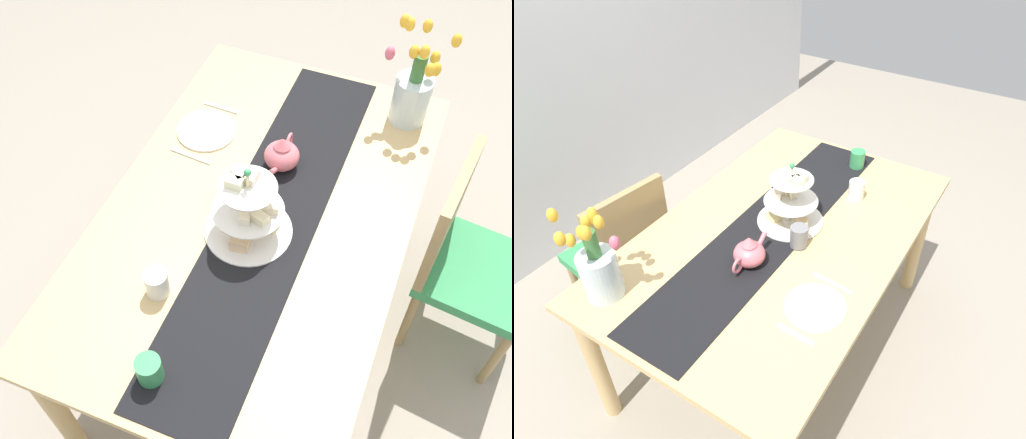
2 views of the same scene
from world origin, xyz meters
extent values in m
plane|color=gray|center=(0.00, 0.00, 0.00)|extent=(8.00, 8.00, 0.00)
cube|color=tan|center=(0.00, 0.00, 0.75)|extent=(1.67, 1.03, 0.03)
cylinder|color=tan|center=(-0.76, -0.45, 0.37)|extent=(0.07, 0.07, 0.73)
cylinder|color=tan|center=(0.76, -0.45, 0.37)|extent=(0.07, 0.07, 0.73)
cylinder|color=tan|center=(-0.76, 0.45, 0.37)|extent=(0.07, 0.07, 0.73)
cylinder|color=#9C8254|center=(-0.08, 0.97, 0.21)|extent=(0.04, 0.04, 0.41)
cylinder|color=#9C8254|center=(-0.12, 0.62, 0.21)|extent=(0.04, 0.04, 0.41)
cylinder|color=#9C8254|center=(-0.48, 0.66, 0.21)|extent=(0.04, 0.04, 0.41)
cube|color=#389356|center=(-0.28, 0.82, 0.43)|extent=(0.47, 0.47, 0.05)
cube|color=#9C8254|center=(-0.30, 0.63, 0.69)|extent=(0.42, 0.09, 0.45)
cube|color=black|center=(0.00, 0.05, 0.77)|extent=(1.61, 0.33, 0.00)
cylinder|color=beige|center=(0.09, 0.00, 0.91)|extent=(0.01, 0.01, 0.28)
cylinder|color=white|center=(0.09, 0.00, 0.77)|extent=(0.30, 0.30, 0.01)
cylinder|color=white|center=(0.09, 0.00, 0.88)|extent=(0.24, 0.24, 0.01)
cylinder|color=white|center=(0.09, 0.00, 0.99)|extent=(0.19, 0.19, 0.01)
cube|color=beige|center=(0.15, 0.00, 0.80)|extent=(0.08, 0.07, 0.05)
cube|color=#E8D48B|center=(0.05, 0.06, 0.79)|extent=(0.06, 0.07, 0.04)
cube|color=#D9BC88|center=(0.05, -0.08, 0.80)|extent=(0.07, 0.07, 0.05)
cube|color=#F2E6C6|center=(0.13, 0.01, 0.90)|extent=(0.06, 0.05, 0.03)
cube|color=beige|center=(0.12, 0.05, 0.90)|extent=(0.05, 0.06, 0.03)
cube|color=beige|center=(0.07, 0.07, 0.90)|extent=(0.05, 0.06, 0.03)
cube|color=beige|center=(0.06, 0.00, 1.01)|extent=(0.06, 0.04, 0.03)
cube|color=beige|center=(0.06, -0.04, 1.01)|extent=(0.06, 0.07, 0.03)
cube|color=beige|center=(0.10, -0.04, 1.01)|extent=(0.04, 0.06, 0.03)
sphere|color=#389356|center=(0.09, 0.00, 1.06)|extent=(0.02, 0.02, 0.02)
ellipsoid|color=#D66B75|center=(-0.24, 0.00, 0.82)|extent=(0.13, 0.13, 0.10)
cone|color=#D66B75|center=(-0.24, 0.00, 0.89)|extent=(0.06, 0.06, 0.04)
cylinder|color=#D66B75|center=(-0.15, 0.00, 0.83)|extent=(0.07, 0.02, 0.06)
torus|color=#D66B75|center=(-0.32, 0.00, 0.82)|extent=(0.07, 0.01, 0.07)
cylinder|color=silver|center=(-0.66, 0.37, 0.86)|extent=(0.14, 0.14, 0.19)
cylinder|color=#3D7538|center=(-0.66, 0.37, 1.01)|extent=(0.05, 0.05, 0.12)
ellipsoid|color=yellow|center=(-0.62, 0.38, 1.11)|extent=(0.04, 0.04, 0.06)
ellipsoid|color=yellow|center=(-0.60, 0.41, 1.06)|extent=(0.04, 0.04, 0.06)
ellipsoid|color=yellow|center=(-0.62, 0.43, 1.05)|extent=(0.04, 0.04, 0.06)
ellipsoid|color=yellow|center=(-0.71, 0.47, 1.13)|extent=(0.04, 0.04, 0.06)
ellipsoid|color=yellow|center=(-0.71, 0.42, 1.04)|extent=(0.04, 0.04, 0.06)
ellipsoid|color=yellow|center=(-0.77, 0.36, 1.12)|extent=(0.04, 0.04, 0.06)
ellipsoid|color=yellow|center=(-0.73, 0.30, 1.14)|extent=(0.04, 0.04, 0.06)
ellipsoid|color=yellow|center=(-0.73, 0.28, 1.15)|extent=(0.04, 0.04, 0.06)
ellipsoid|color=#E5607A|center=(-0.65, 0.26, 1.06)|extent=(0.04, 0.04, 0.06)
ellipsoid|color=yellow|center=(-0.63, 0.34, 1.10)|extent=(0.04, 0.04, 0.06)
cylinder|color=white|center=(-0.31, -0.34, 0.77)|extent=(0.23, 0.23, 0.01)
cube|color=silver|center=(-0.45, -0.34, 0.77)|extent=(0.02, 0.15, 0.01)
cube|color=silver|center=(-0.16, -0.34, 0.77)|extent=(0.03, 0.17, 0.01)
cylinder|color=slate|center=(-0.04, -0.11, 0.81)|extent=(0.08, 0.08, 0.09)
cylinder|color=white|center=(0.41, -0.18, 0.81)|extent=(0.08, 0.08, 0.09)
cylinder|color=#389356|center=(0.67, -0.06, 0.81)|extent=(0.08, 0.08, 0.09)
camera|label=1|loc=(1.23, 0.48, 2.42)|focal=42.70mm
camera|label=2|loc=(-1.37, -0.81, 2.09)|focal=32.91mm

